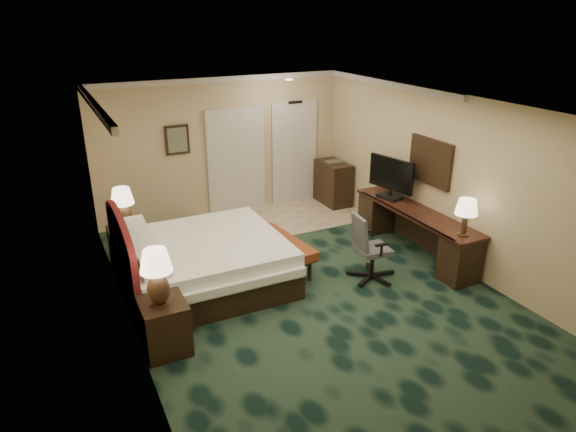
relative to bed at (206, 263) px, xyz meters
name	(u,v)px	position (x,y,z in m)	size (l,w,h in m)	color
floor	(314,296)	(1.28, -1.03, -0.36)	(5.00, 7.50, 0.00)	black
ceiling	(318,109)	(1.28, -1.03, 2.34)	(5.00, 7.50, 0.00)	silver
wall_back	(223,147)	(1.28, 2.72, 0.99)	(5.00, 0.00, 2.70)	tan
wall_front	(562,373)	(1.28, -4.78, 0.99)	(5.00, 0.00, 2.70)	tan
wall_left	(126,244)	(-1.22, -1.03, 0.99)	(0.00, 7.50, 2.70)	tan
wall_right	(457,183)	(3.78, -1.03, 0.99)	(0.00, 7.50, 2.70)	tan
crown_molding	(318,113)	(1.28, -1.03, 2.29)	(5.00, 7.50, 0.10)	silver
tile_patch	(283,218)	(2.18, 1.87, -0.35)	(3.20, 1.70, 0.01)	beige
headboard	(123,258)	(-1.16, -0.03, 0.34)	(0.12, 2.00, 1.40)	#521413
entry_door	(294,153)	(2.83, 2.69, 0.69)	(1.02, 0.06, 2.18)	silver
closet_doors	(236,161)	(1.53, 2.68, 0.69)	(1.20, 0.06, 2.10)	beige
wall_art	(177,140)	(0.38, 2.68, 1.24)	(0.45, 0.06, 0.55)	slate
wall_mirror	(430,162)	(3.74, -0.43, 1.19)	(0.05, 0.95, 0.75)	white
bed	(206,263)	(0.00, 0.00, 0.00)	(2.24, 2.08, 0.71)	white
nightstand_near	(165,326)	(-0.94, -1.32, -0.03)	(0.53, 0.60, 0.66)	black
nightstand_far	(127,247)	(-0.95, 1.16, -0.04)	(0.51, 0.58, 0.63)	black
lamp_near	(157,278)	(-0.97, -1.36, 0.65)	(0.37, 0.37, 0.70)	black
lamp_far	(123,209)	(-0.93, 1.16, 0.62)	(0.36, 0.36, 0.68)	black
bed_bench	(281,253)	(1.25, 0.02, -0.12)	(0.49, 1.41, 0.48)	maroon
desk	(414,232)	(3.47, -0.51, 0.03)	(0.57, 2.66, 0.77)	black
tv	(391,178)	(3.45, 0.19, 0.78)	(0.08, 0.93, 0.73)	black
desk_lamp	(465,217)	(3.44, -1.61, 0.70)	(0.33, 0.33, 0.57)	black
desk_chair	(373,247)	(2.33, -0.94, 0.18)	(0.62, 0.58, 1.06)	#4C4B51
minibar	(333,183)	(3.49, 2.17, 0.10)	(0.47, 0.85, 0.90)	black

